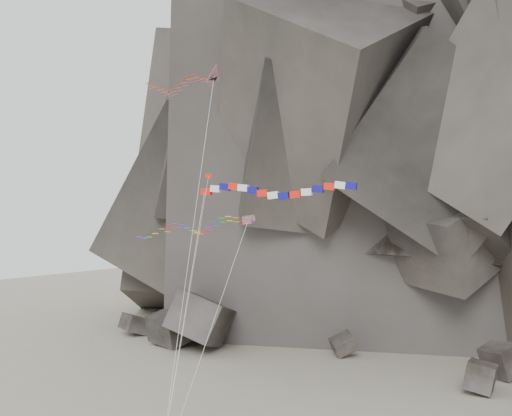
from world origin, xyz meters
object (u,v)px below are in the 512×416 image
Objects in this scene: delta_kite at (175,85)px; banner_kite at (275,191)px; parafoil_kite at (187,228)px; pennant_kite at (200,228)px.

delta_kite reaches higher than banner_kite.
delta_kite is at bearing -161.59° from parafoil_kite.
parafoil_kite is (-9.34, 0.31, -3.10)m from banner_kite.
pennant_kite is at bearing -30.96° from parafoil_kite.
delta_kite is 14.48m from pennant_kite.
parafoil_kite is at bearing 130.48° from pennant_kite.
banner_kite is at bearing 7.75° from parafoil_kite.
delta_kite is 1.44× the size of pennant_kite.
pennant_kite reaches higher than parafoil_kite.
parafoil_kite is (1.28, 0.20, -12.66)m from delta_kite.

